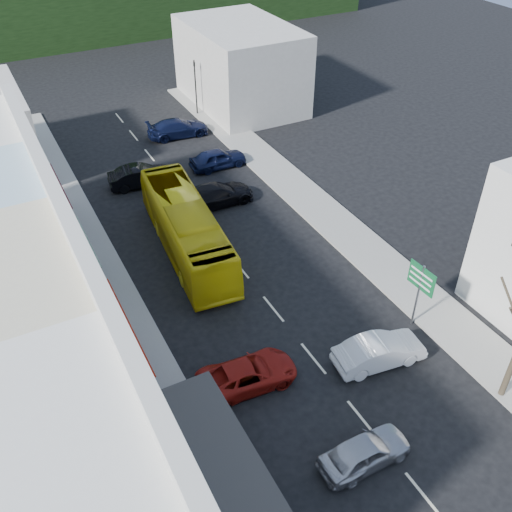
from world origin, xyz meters
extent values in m
plane|color=black|center=(0.00, 0.00, 0.00)|extent=(120.00, 120.00, 0.00)
cube|color=gray|center=(-7.50, 10.00, 0.07)|extent=(3.00, 52.00, 0.15)
cube|color=gray|center=(7.50, 10.00, 0.07)|extent=(3.00, 52.00, 0.15)
cube|color=#500E16|center=(-8.40, -5.50, 3.05)|extent=(1.30, 7.65, 0.08)
cube|color=beige|center=(-12.50, 3.00, 4.00)|extent=(7.00, 8.00, 8.00)
cube|color=#A91D0A|center=(-8.40, 3.00, 3.05)|extent=(1.30, 6.80, 0.08)
cube|color=#195926|center=(-8.40, 10.00, 3.05)|extent=(1.30, 5.10, 0.08)
cube|color=#500E16|center=(-8.40, 16.50, 3.05)|extent=(1.30, 5.95, 0.08)
cube|color=#B7B2A8|center=(11.00, 30.00, 3.50)|extent=(8.00, 12.00, 7.00)
imported|color=yellow|center=(-2.03, 10.96, 1.55)|extent=(3.58, 11.78, 3.10)
imported|color=#BBBBC0|center=(-1.21, -5.69, 0.70)|extent=(4.42, 1.86, 1.40)
imported|color=white|center=(2.61, -1.63, 0.70)|extent=(4.59, 2.32, 1.40)
imported|color=maroon|center=(-3.52, 0.09, 0.70)|extent=(4.72, 2.21, 1.40)
imported|color=black|center=(1.67, 14.99, 0.70)|extent=(4.52, 1.89, 1.40)
imported|color=black|center=(3.96, 19.74, 0.70)|extent=(4.41, 1.81, 1.40)
imported|color=black|center=(-1.99, 19.77, 0.70)|extent=(4.59, 2.32, 1.40)
imported|color=black|center=(3.28, 26.14, 0.70)|extent=(4.63, 2.20, 1.40)
imported|color=black|center=(-8.16, 1.50, 1.00)|extent=(0.52, 0.67, 1.70)
camera|label=1|loc=(-11.25, -15.53, 20.64)|focal=40.00mm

